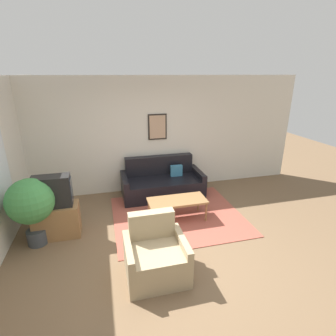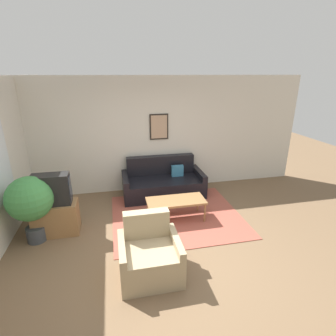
{
  "view_description": "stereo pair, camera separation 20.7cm",
  "coord_description": "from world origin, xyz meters",
  "px_view_note": "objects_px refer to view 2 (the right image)",
  "views": [
    {
      "loc": [
        -0.88,
        -3.32,
        2.73
      ],
      "look_at": [
        0.42,
        1.71,
        0.85
      ],
      "focal_mm": 28.0,
      "sensor_mm": 36.0,
      "label": 1
    },
    {
      "loc": [
        -0.68,
        -3.37,
        2.73
      ],
      "look_at": [
        0.42,
        1.71,
        0.85
      ],
      "focal_mm": 28.0,
      "sensor_mm": 36.0,
      "label": 2
    }
  ],
  "objects_px": {
    "couch": "(163,183)",
    "coffee_table": "(176,202)",
    "tv": "(51,190)",
    "potted_plant_tall": "(30,201)",
    "armchair": "(150,256)"
  },
  "relations": [
    {
      "from": "couch",
      "to": "potted_plant_tall",
      "type": "bearing_deg",
      "value": -151.43
    },
    {
      "from": "coffee_table",
      "to": "tv",
      "type": "relative_size",
      "value": 1.81
    },
    {
      "from": "armchair",
      "to": "couch",
      "type": "bearing_deg",
      "value": 69.5
    },
    {
      "from": "coffee_table",
      "to": "potted_plant_tall",
      "type": "relative_size",
      "value": 0.96
    },
    {
      "from": "tv",
      "to": "potted_plant_tall",
      "type": "distance_m",
      "value": 0.37
    },
    {
      "from": "coffee_table",
      "to": "armchair",
      "type": "relative_size",
      "value": 1.31
    },
    {
      "from": "armchair",
      "to": "potted_plant_tall",
      "type": "relative_size",
      "value": 0.74
    },
    {
      "from": "coffee_table",
      "to": "potted_plant_tall",
      "type": "xyz_separation_m",
      "value": [
        -2.51,
        -0.17,
        0.37
      ]
    },
    {
      "from": "tv",
      "to": "coffee_table",
      "type": "bearing_deg",
      "value": 0.01
    },
    {
      "from": "couch",
      "to": "potted_plant_tall",
      "type": "xyz_separation_m",
      "value": [
        -2.49,
        -1.35,
        0.47
      ]
    },
    {
      "from": "tv",
      "to": "potted_plant_tall",
      "type": "relative_size",
      "value": 0.53
    },
    {
      "from": "armchair",
      "to": "coffee_table",
      "type": "bearing_deg",
      "value": 56.98
    },
    {
      "from": "couch",
      "to": "potted_plant_tall",
      "type": "height_order",
      "value": "potted_plant_tall"
    },
    {
      "from": "tv",
      "to": "armchair",
      "type": "xyz_separation_m",
      "value": [
        1.48,
        -1.37,
        -0.56
      ]
    },
    {
      "from": "couch",
      "to": "coffee_table",
      "type": "relative_size",
      "value": 1.65
    }
  ]
}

